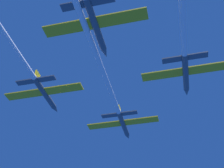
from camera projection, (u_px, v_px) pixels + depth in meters
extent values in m
cylinder|color=#4C5660|center=(123.00, 124.00, 66.29)|extent=(1.09, 9.93, 1.09)
cone|color=#4C5660|center=(128.00, 137.00, 70.88)|extent=(1.07, 2.19, 1.07)
ellipsoid|color=black|center=(125.00, 127.00, 68.24)|extent=(0.76, 1.99, 0.55)
cube|color=yellow|center=(104.00, 125.00, 66.68)|extent=(7.55, 2.19, 0.24)
cube|color=yellow|center=(142.00, 121.00, 65.16)|extent=(7.55, 2.19, 0.24)
cube|color=yellow|center=(119.00, 110.00, 64.13)|extent=(0.29, 1.79, 1.59)
cube|color=#4C5660|center=(109.00, 116.00, 63.53)|extent=(3.40, 1.31, 0.24)
cube|color=#4C5660|center=(129.00, 113.00, 62.74)|extent=(3.40, 1.31, 0.24)
cylinder|color=white|center=(80.00, 14.00, 42.41)|extent=(0.98, 53.17, 0.98)
cylinder|color=#4C5660|center=(45.00, 93.00, 58.75)|extent=(1.09, 9.93, 1.09)
cone|color=#4C5660|center=(56.00, 110.00, 63.34)|extent=(1.07, 2.19, 1.07)
ellipsoid|color=black|center=(49.00, 98.00, 60.70)|extent=(0.76, 1.99, 0.55)
cube|color=yellow|center=(24.00, 95.00, 59.14)|extent=(7.55, 2.19, 0.24)
cube|color=yellow|center=(64.00, 89.00, 57.62)|extent=(7.55, 2.19, 0.24)
cube|color=yellow|center=(37.00, 76.00, 56.59)|extent=(0.29, 1.79, 1.59)
cube|color=#4C5660|center=(25.00, 82.00, 55.99)|extent=(3.40, 1.31, 0.24)
cube|color=#4C5660|center=(47.00, 79.00, 55.20)|extent=(3.40, 1.31, 0.24)
cylinder|color=#4C5660|center=(186.00, 73.00, 53.91)|extent=(1.09, 9.93, 1.09)
cone|color=#4C5660|center=(187.00, 92.00, 58.50)|extent=(1.07, 2.19, 1.07)
ellipsoid|color=black|center=(186.00, 78.00, 55.86)|extent=(0.76, 1.99, 0.55)
cube|color=yellow|center=(162.00, 75.00, 54.30)|extent=(7.55, 2.19, 0.24)
cube|color=yellow|center=(210.00, 68.00, 52.78)|extent=(7.55, 2.19, 0.24)
cube|color=yellow|center=(184.00, 53.00, 51.75)|extent=(0.29, 1.79, 1.59)
cube|color=#4C5660|center=(172.00, 60.00, 51.15)|extent=(3.40, 1.31, 0.24)
cube|color=#4C5660|center=(198.00, 56.00, 50.36)|extent=(3.40, 1.31, 0.24)
cylinder|color=#4C5660|center=(95.00, 25.00, 44.38)|extent=(1.09, 9.93, 1.09)
cone|color=#4C5660|center=(105.00, 53.00, 48.97)|extent=(1.07, 2.19, 1.07)
ellipsoid|color=black|center=(99.00, 34.00, 46.33)|extent=(0.76, 1.99, 0.55)
cube|color=yellow|center=(67.00, 28.00, 44.76)|extent=(7.55, 2.19, 0.24)
cube|color=yellow|center=(122.00, 18.00, 43.24)|extent=(7.55, 2.19, 0.24)
cube|color=#4C5660|center=(72.00, 6.00, 41.62)|extent=(3.40, 1.31, 0.24)
cube|color=#4C5660|center=(103.00, 0.00, 40.83)|extent=(3.40, 1.31, 0.24)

